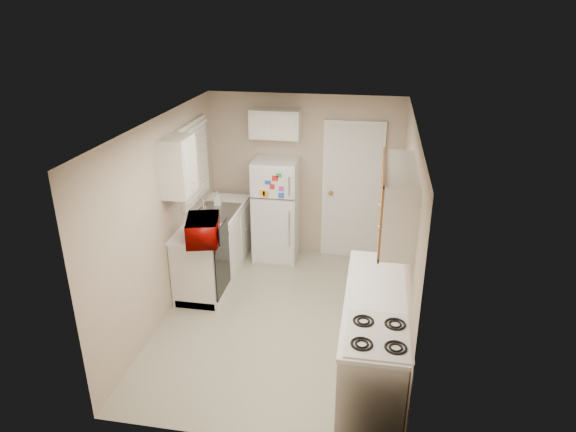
# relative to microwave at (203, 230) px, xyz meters

# --- Properties ---
(floor) EXTENTS (3.80, 3.80, 0.00)m
(floor) POSITION_rel_microwave_xyz_m (0.96, -0.12, -1.05)
(floor) COLOR #B9B69F
(floor) RESTS_ON ground
(ceiling) EXTENTS (3.80, 3.80, 0.00)m
(ceiling) POSITION_rel_microwave_xyz_m (0.96, -0.12, 1.35)
(ceiling) COLOR white
(ceiling) RESTS_ON floor
(wall_left) EXTENTS (3.80, 3.80, 0.00)m
(wall_left) POSITION_rel_microwave_xyz_m (-0.44, -0.12, 0.15)
(wall_left) COLOR #B8A58F
(wall_left) RESTS_ON floor
(wall_right) EXTENTS (3.80, 3.80, 0.00)m
(wall_right) POSITION_rel_microwave_xyz_m (2.36, -0.12, 0.15)
(wall_right) COLOR #B8A58F
(wall_right) RESTS_ON floor
(wall_back) EXTENTS (2.80, 2.80, 0.00)m
(wall_back) POSITION_rel_microwave_xyz_m (0.96, 1.78, 0.15)
(wall_back) COLOR #B8A58F
(wall_back) RESTS_ON floor
(wall_front) EXTENTS (2.80, 2.80, 0.00)m
(wall_front) POSITION_rel_microwave_xyz_m (0.96, -2.02, 0.15)
(wall_front) COLOR #B8A58F
(wall_front) RESTS_ON floor
(left_counter) EXTENTS (0.60, 1.80, 0.90)m
(left_counter) POSITION_rel_microwave_xyz_m (-0.14, 0.78, -0.60)
(left_counter) COLOR silver
(left_counter) RESTS_ON floor
(dishwasher) EXTENTS (0.03, 0.58, 0.72)m
(dishwasher) POSITION_rel_microwave_xyz_m (0.15, 0.18, -0.56)
(dishwasher) COLOR black
(dishwasher) RESTS_ON floor
(sink) EXTENTS (0.54, 0.74, 0.16)m
(sink) POSITION_rel_microwave_xyz_m (-0.14, 0.93, -0.19)
(sink) COLOR gray
(sink) RESTS_ON left_counter
(microwave) EXTENTS (0.61, 0.44, 0.37)m
(microwave) POSITION_rel_microwave_xyz_m (0.00, 0.00, 0.00)
(microwave) COLOR #7C0200
(microwave) RESTS_ON left_counter
(soap_bottle) EXTENTS (0.10, 0.10, 0.21)m
(soap_bottle) POSITION_rel_microwave_xyz_m (-0.19, 1.17, -0.05)
(soap_bottle) COLOR white
(soap_bottle) RESTS_ON left_counter
(window_blinds) EXTENTS (0.10, 0.98, 1.08)m
(window_blinds) POSITION_rel_microwave_xyz_m (-0.40, 0.93, 0.55)
(window_blinds) COLOR silver
(window_blinds) RESTS_ON wall_left
(upper_cabinet_left) EXTENTS (0.30, 0.45, 0.70)m
(upper_cabinet_left) POSITION_rel_microwave_xyz_m (-0.29, 0.10, 0.75)
(upper_cabinet_left) COLOR silver
(upper_cabinet_left) RESTS_ON wall_left
(refrigerator) EXTENTS (0.64, 0.62, 1.53)m
(refrigerator) POSITION_rel_microwave_xyz_m (0.59, 1.48, -0.29)
(refrigerator) COLOR silver
(refrigerator) RESTS_ON floor
(cabinet_over_fridge) EXTENTS (0.70, 0.30, 0.40)m
(cabinet_over_fridge) POSITION_rel_microwave_xyz_m (0.56, 1.63, 0.95)
(cabinet_over_fridge) COLOR silver
(cabinet_over_fridge) RESTS_ON wall_back
(interior_door) EXTENTS (0.86, 0.06, 2.08)m
(interior_door) POSITION_rel_microwave_xyz_m (1.66, 1.74, -0.03)
(interior_door) COLOR silver
(interior_door) RESTS_ON floor
(right_counter) EXTENTS (0.60, 2.00, 0.90)m
(right_counter) POSITION_rel_microwave_xyz_m (2.06, -0.92, -0.60)
(right_counter) COLOR silver
(right_counter) RESTS_ON floor
(stove) EXTENTS (0.57, 0.71, 0.86)m
(stove) POSITION_rel_microwave_xyz_m (2.10, -1.54, -0.62)
(stove) COLOR silver
(stove) RESTS_ON floor
(upper_cabinet_right) EXTENTS (0.30, 1.20, 0.70)m
(upper_cabinet_right) POSITION_rel_microwave_xyz_m (2.21, -0.62, 0.75)
(upper_cabinet_right) COLOR silver
(upper_cabinet_right) RESTS_ON wall_right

